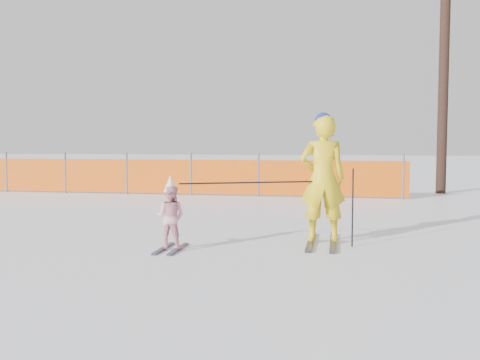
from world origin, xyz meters
The scene contains 5 objects.
ground centered at (0.00, 0.00, 0.00)m, with size 120.00×120.00×0.00m, color white.
adult centered at (1.18, 1.07, 1.00)m, with size 0.76×1.58×2.00m.
child centered at (-0.95, 0.16, 0.49)m, with size 0.47×0.85×1.08m.
ski_poles centered at (0.66, 0.71, 0.82)m, with size 2.48×0.84×1.17m.
safety_fence centered at (-4.77, 7.97, 0.56)m, with size 16.20×0.06×1.25m.
Camera 1 is at (1.43, -7.15, 1.54)m, focal length 40.00 mm.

